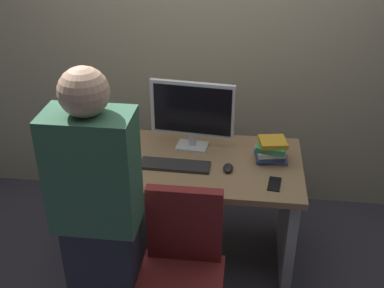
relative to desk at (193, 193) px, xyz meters
name	(u,v)px	position (x,y,z in m)	size (l,w,h in m)	color
ground_plane	(193,253)	(0.00, 0.00, -0.51)	(9.00, 9.00, 0.00)	#3D3842
wall_back	(207,10)	(0.00, 0.81, 0.99)	(6.40, 0.10, 3.00)	tan
desk	(193,193)	(0.00, 0.00, 0.00)	(1.36, 0.76, 0.75)	#93704C
office_chair	(182,284)	(0.03, -0.72, -0.08)	(0.52, 0.52, 0.94)	black
person_at_desk	(99,224)	(-0.36, -0.78, 0.33)	(0.40, 0.24, 1.64)	#262838
monitor	(192,112)	(-0.03, 0.17, 0.50)	(0.54, 0.16, 0.46)	silver
keyboard	(175,165)	(-0.10, -0.08, 0.25)	(0.43, 0.13, 0.02)	#262626
mouse	(228,168)	(0.22, -0.08, 0.26)	(0.06, 0.10, 0.03)	black
cup_near_keyboard	(120,157)	(-0.45, -0.07, 0.29)	(0.07, 0.07, 0.09)	#D84C3F
cup_by_monitor	(130,138)	(-0.44, 0.18, 0.28)	(0.07, 0.07, 0.08)	white
book_stack	(271,150)	(0.48, 0.06, 0.32)	(0.21, 0.18, 0.15)	#594C72
cell_phone	(274,184)	(0.50, -0.20, 0.24)	(0.07, 0.14, 0.01)	black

